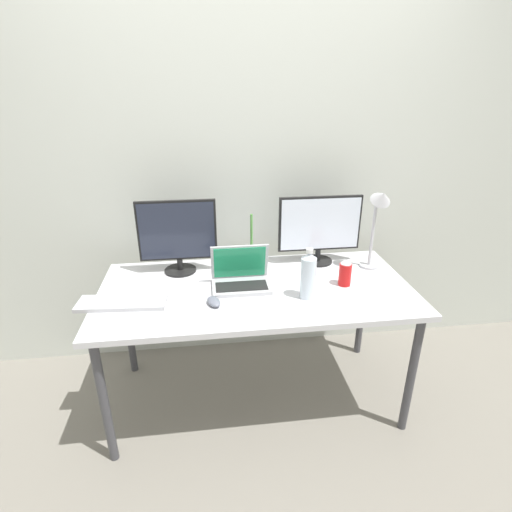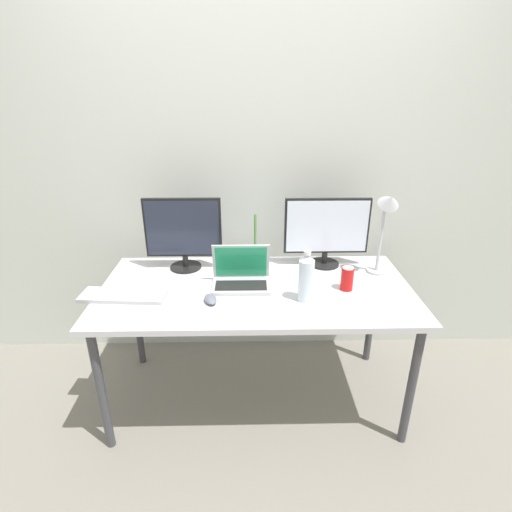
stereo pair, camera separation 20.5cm
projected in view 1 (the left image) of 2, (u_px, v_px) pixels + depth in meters
The scene contains 12 objects.
ground_plane at pixel (256, 395), 2.41m from camera, with size 16.00×16.00×0.00m, color gray.
wall_back at pixel (244, 161), 2.43m from camera, with size 7.00×0.08×2.60m, color silver.
work_desk at pixel (256, 297), 2.14m from camera, with size 1.65×0.80×0.74m.
monitor_left at pixel (178, 235), 2.21m from camera, with size 0.43×0.18×0.42m.
monitor_center at pixel (320, 227), 2.33m from camera, with size 0.49×0.17×0.41m.
laptop_silver at pixel (241, 277), 2.11m from camera, with size 0.31×0.21×0.22m.
keyboard_main at pixel (122, 303), 1.95m from camera, with size 0.43×0.14×0.02m, color #B2B2B7.
mouse_by_keyboard at pixel (214, 302), 1.95m from camera, with size 0.06×0.10×0.03m, color slate.
water_bottle at pixel (308, 276), 1.97m from camera, with size 0.08×0.08×0.27m.
soda_can_near_keyboard at pixel (345, 274), 2.12m from camera, with size 0.07×0.07×0.13m.
bamboo_vase at pixel (251, 259), 2.27m from camera, with size 0.06×0.06×0.34m.
desk_lamp at pixel (378, 214), 2.19m from camera, with size 0.11×0.18×0.49m.
Camera 1 is at (-0.24, -1.86, 1.73)m, focal length 28.00 mm.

